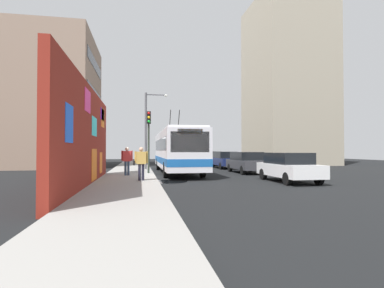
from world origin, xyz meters
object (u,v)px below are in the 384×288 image
at_px(pedestrian_at_curb, 141,161).
at_px(traffic_light, 149,131).
at_px(parked_car_dark_gray, 247,162).
at_px(parked_car_white, 289,166).
at_px(parked_car_champagne, 211,158).
at_px(city_bus, 177,150).
at_px(street_lamp, 148,125).
at_px(parked_car_navy, 225,159).
at_px(pedestrian_midblock, 127,159).

relative_size(pedestrian_at_curb, traffic_light, 0.41).
bearing_deg(parked_car_dark_gray, parked_car_white, 180.00).
bearing_deg(parked_car_champagne, parked_car_dark_gray, 180.00).
bearing_deg(parked_car_white, city_bus, 35.78).
xyz_separation_m(parked_car_white, traffic_light, (5.53, 7.35, 2.16)).
relative_size(parked_car_white, street_lamp, 0.68).
height_order(parked_car_navy, street_lamp, street_lamp).
distance_m(parked_car_white, street_lamp, 12.93).
bearing_deg(parked_car_dark_gray, parked_car_champagne, 0.00).
xyz_separation_m(parked_car_dark_gray, street_lamp, (3.84, 7.23, 3.02)).
xyz_separation_m(parked_car_white, pedestrian_at_curb, (0.65, 7.88, 0.33)).
height_order(city_bus, parked_car_navy, city_bus).
xyz_separation_m(parked_car_champagne, traffic_light, (-12.39, 7.35, 2.16)).
relative_size(parked_car_dark_gray, pedestrian_midblock, 2.59).
xyz_separation_m(city_bus, traffic_light, (-1.68, 2.15, 1.25)).
xyz_separation_m(parked_car_dark_gray, traffic_light, (-0.91, 7.35, 2.16)).
height_order(city_bus, pedestrian_at_curb, city_bus).
height_order(city_bus, parked_car_dark_gray, city_bus).
height_order(city_bus, parked_car_champagne, city_bus).
height_order(parked_car_white, parked_car_dark_gray, same).
bearing_deg(parked_car_navy, traffic_light, 132.44).
bearing_deg(parked_car_white, parked_car_dark_gray, 0.00).
xyz_separation_m(parked_car_dark_gray, parked_car_champagne, (11.48, 0.00, 0.00)).
xyz_separation_m(parked_car_dark_gray, pedestrian_at_curb, (-5.79, 7.88, 0.33)).
xyz_separation_m(pedestrian_midblock, street_lamp, (6.24, -1.51, 2.66)).
height_order(parked_car_champagne, pedestrian_at_curb, pedestrian_at_curb).
height_order(city_bus, traffic_light, city_bus).
bearing_deg(pedestrian_midblock, pedestrian_at_curb, -165.90).
height_order(pedestrian_midblock, pedestrian_at_curb, pedestrian_midblock).
xyz_separation_m(city_bus, parked_car_navy, (5.04, -5.20, -0.92)).
bearing_deg(parked_car_dark_gray, parked_car_navy, 0.00).
relative_size(parked_car_white, parked_car_navy, 0.93).
distance_m(city_bus, parked_car_champagne, 11.94).
bearing_deg(pedestrian_at_curb, street_lamp, -3.89).
distance_m(parked_car_white, pedestrian_midblock, 9.63).
bearing_deg(traffic_light, street_lamp, -1.50).
xyz_separation_m(parked_car_white, pedestrian_midblock, (4.04, 8.73, 0.36)).
xyz_separation_m(parked_car_navy, pedestrian_midblock, (-8.21, 8.73, 0.36)).
height_order(parked_car_white, parked_car_navy, same).
bearing_deg(traffic_light, city_bus, -51.96).
bearing_deg(city_bus, traffic_light, 128.04).
distance_m(city_bus, street_lamp, 4.24).
height_order(parked_car_dark_gray, traffic_light, traffic_light).
xyz_separation_m(city_bus, parked_car_champagne, (10.71, -5.20, -0.91)).
xyz_separation_m(parked_car_navy, pedestrian_at_curb, (-11.60, 7.88, 0.33)).
bearing_deg(city_bus, parked_car_navy, -45.90).
bearing_deg(city_bus, pedestrian_at_curb, 157.78).
distance_m(parked_car_dark_gray, traffic_light, 7.72).
relative_size(parked_car_dark_gray, pedestrian_at_curb, 2.64).
relative_size(city_bus, parked_car_dark_gray, 2.63).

